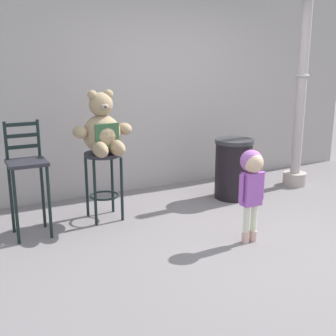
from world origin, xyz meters
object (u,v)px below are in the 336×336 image
(teddy_bear, at_px, (103,131))
(child_walking, at_px, (252,176))
(bar_stool_with_teddy, at_px, (103,171))
(trash_bin, at_px, (233,169))
(lamppost, at_px, (299,113))
(bar_chair_empty, at_px, (27,171))

(teddy_bear, distance_m, child_walking, 1.66)
(bar_stool_with_teddy, xyz_separation_m, teddy_bear, (-0.00, -0.03, 0.46))
(teddy_bear, bearing_deg, trash_bin, -0.29)
(teddy_bear, height_order, child_walking, teddy_bear)
(bar_stool_with_teddy, relative_size, lamppost, 0.29)
(bar_stool_with_teddy, relative_size, teddy_bear, 1.12)
(trash_bin, relative_size, lamppost, 0.29)
(bar_stool_with_teddy, bearing_deg, child_walking, -49.84)
(trash_bin, height_order, lamppost, lamppost)
(teddy_bear, xyz_separation_m, trash_bin, (1.73, -0.01, -0.63))
(child_walking, bearing_deg, teddy_bear, -113.44)
(bar_stool_with_teddy, relative_size, child_walking, 0.82)
(trash_bin, relative_size, bar_chair_empty, 0.66)
(teddy_bear, distance_m, lamppost, 2.86)
(bar_stool_with_teddy, bearing_deg, lamppost, 0.58)
(child_walking, distance_m, trash_bin, 1.42)
(child_walking, bearing_deg, lamppost, 151.43)
(teddy_bear, xyz_separation_m, lamppost, (2.85, 0.06, 0.02))
(child_walking, bearing_deg, trash_bin, 177.08)
(trash_bin, bearing_deg, bar_stool_with_teddy, 178.60)
(teddy_bear, xyz_separation_m, bar_chair_empty, (-0.83, -0.06, -0.33))
(bar_stool_with_teddy, height_order, lamppost, lamppost)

